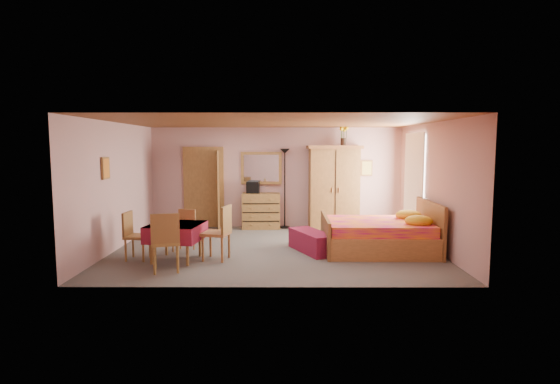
{
  "coord_description": "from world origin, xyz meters",
  "views": [
    {
      "loc": [
        0.13,
        -8.88,
        2.12
      ],
      "look_at": [
        0.1,
        0.3,
        1.15
      ],
      "focal_mm": 28.0,
      "sensor_mm": 36.0,
      "label": 1
    }
  ],
  "objects_px": {
    "chair_north": "(183,231)",
    "dining_table": "(176,242)",
    "wardrobe": "(334,188)",
    "chair_east": "(216,233)",
    "floor_lamp": "(285,189)",
    "stereo": "(253,187)",
    "chair_south": "(166,242)",
    "sunflower_vase": "(343,135)",
    "bed": "(378,226)",
    "chest_of_drawers": "(261,211)",
    "wall_mirror": "(261,168)",
    "chair_west": "(138,236)",
    "bench": "(312,242)"
  },
  "relations": [
    {
      "from": "dining_table",
      "to": "chair_east",
      "type": "bearing_deg",
      "value": 4.12
    },
    {
      "from": "chair_south",
      "to": "chair_east",
      "type": "height_order",
      "value": "chair_east"
    },
    {
      "from": "bed",
      "to": "wall_mirror",
      "type": "bearing_deg",
      "value": 133.47
    },
    {
      "from": "floor_lamp",
      "to": "bed",
      "type": "xyz_separation_m",
      "value": [
        1.85,
        -2.54,
        -0.52
      ]
    },
    {
      "from": "wall_mirror",
      "to": "floor_lamp",
      "type": "bearing_deg",
      "value": -8.29
    },
    {
      "from": "wardrobe",
      "to": "chair_north",
      "type": "xyz_separation_m",
      "value": [
        -3.32,
        -2.38,
        -0.65
      ]
    },
    {
      "from": "wardrobe",
      "to": "chair_east",
      "type": "relative_size",
      "value": 2.09
    },
    {
      "from": "dining_table",
      "to": "chest_of_drawers",
      "type": "bearing_deg",
      "value": 65.83
    },
    {
      "from": "wardrobe",
      "to": "dining_table",
      "type": "relative_size",
      "value": 2.28
    },
    {
      "from": "bench",
      "to": "chair_east",
      "type": "height_order",
      "value": "chair_east"
    },
    {
      "from": "chair_east",
      "to": "wardrobe",
      "type": "bearing_deg",
      "value": -26.96
    },
    {
      "from": "chair_north",
      "to": "dining_table",
      "type": "bearing_deg",
      "value": 108.2
    },
    {
      "from": "floor_lamp",
      "to": "chair_east",
      "type": "distance_m",
      "value": 3.51
    },
    {
      "from": "stereo",
      "to": "dining_table",
      "type": "xyz_separation_m",
      "value": [
        -1.22,
        -3.22,
        -0.72
      ]
    },
    {
      "from": "chest_of_drawers",
      "to": "bench",
      "type": "relative_size",
      "value": 0.79
    },
    {
      "from": "sunflower_vase",
      "to": "chest_of_drawers",
      "type": "bearing_deg",
      "value": 178.99
    },
    {
      "from": "sunflower_vase",
      "to": "chair_west",
      "type": "distance_m",
      "value": 5.61
    },
    {
      "from": "wall_mirror",
      "to": "chair_east",
      "type": "xyz_separation_m",
      "value": [
        -0.7,
        -3.34,
        -1.04
      ]
    },
    {
      "from": "chest_of_drawers",
      "to": "wardrobe",
      "type": "distance_m",
      "value": 1.96
    },
    {
      "from": "wardrobe",
      "to": "dining_table",
      "type": "bearing_deg",
      "value": -138.44
    },
    {
      "from": "bed",
      "to": "dining_table",
      "type": "distance_m",
      "value": 3.96
    },
    {
      "from": "dining_table",
      "to": "chair_west",
      "type": "xyz_separation_m",
      "value": [
        -0.73,
        0.05,
        0.11
      ]
    },
    {
      "from": "stereo",
      "to": "chair_north",
      "type": "bearing_deg",
      "value": -116.71
    },
    {
      "from": "floor_lamp",
      "to": "chair_east",
      "type": "relative_size",
      "value": 2.01
    },
    {
      "from": "chair_south",
      "to": "stereo",
      "type": "bearing_deg",
      "value": 58.23
    },
    {
      "from": "wall_mirror",
      "to": "chair_south",
      "type": "distance_m",
      "value": 4.46
    },
    {
      "from": "dining_table",
      "to": "chair_west",
      "type": "height_order",
      "value": "chair_west"
    },
    {
      "from": "stereo",
      "to": "chair_west",
      "type": "xyz_separation_m",
      "value": [
        -1.95,
        -3.17,
        -0.61
      ]
    },
    {
      "from": "chest_of_drawers",
      "to": "floor_lamp",
      "type": "relative_size",
      "value": 0.47
    },
    {
      "from": "dining_table",
      "to": "chair_north",
      "type": "relative_size",
      "value": 1.13
    },
    {
      "from": "wall_mirror",
      "to": "chair_south",
      "type": "xyz_separation_m",
      "value": [
        -1.44,
        -4.09,
        -1.04
      ]
    },
    {
      "from": "chair_north",
      "to": "chair_west",
      "type": "xyz_separation_m",
      "value": [
        -0.7,
        -0.68,
        0.04
      ]
    },
    {
      "from": "stereo",
      "to": "sunflower_vase",
      "type": "bearing_deg",
      "value": -1.84
    },
    {
      "from": "sunflower_vase",
      "to": "bench",
      "type": "xyz_separation_m",
      "value": [
        -0.96,
        -2.48,
        -2.19
      ]
    },
    {
      "from": "wall_mirror",
      "to": "wardrobe",
      "type": "height_order",
      "value": "wardrobe"
    },
    {
      "from": "wardrobe",
      "to": "chair_north",
      "type": "height_order",
      "value": "wardrobe"
    },
    {
      "from": "floor_lamp",
      "to": "chair_north",
      "type": "distance_m",
      "value": 3.33
    },
    {
      "from": "stereo",
      "to": "chair_east",
      "type": "height_order",
      "value": "stereo"
    },
    {
      "from": "wall_mirror",
      "to": "chair_west",
      "type": "relative_size",
      "value": 1.18
    },
    {
      "from": "floor_lamp",
      "to": "bench",
      "type": "distance_m",
      "value": 2.77
    },
    {
      "from": "chair_south",
      "to": "sunflower_vase",
      "type": "bearing_deg",
      "value": 33.12
    },
    {
      "from": "chest_of_drawers",
      "to": "wardrobe",
      "type": "bearing_deg",
      "value": -3.59
    },
    {
      "from": "floor_lamp",
      "to": "bench",
      "type": "bearing_deg",
      "value": -78.6
    },
    {
      "from": "chest_of_drawers",
      "to": "floor_lamp",
      "type": "xyz_separation_m",
      "value": [
        0.61,
        0.08,
        0.57
      ]
    },
    {
      "from": "bed",
      "to": "chair_east",
      "type": "bearing_deg",
      "value": -167.23
    },
    {
      "from": "stereo",
      "to": "chair_south",
      "type": "distance_m",
      "value": 4.15
    },
    {
      "from": "chair_north",
      "to": "chair_west",
      "type": "relative_size",
      "value": 0.92
    },
    {
      "from": "chest_of_drawers",
      "to": "bed",
      "type": "relative_size",
      "value": 0.44
    },
    {
      "from": "chair_south",
      "to": "chair_north",
      "type": "height_order",
      "value": "chair_south"
    },
    {
      "from": "chest_of_drawers",
      "to": "floor_lamp",
      "type": "bearing_deg",
      "value": 5.87
    }
  ]
}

